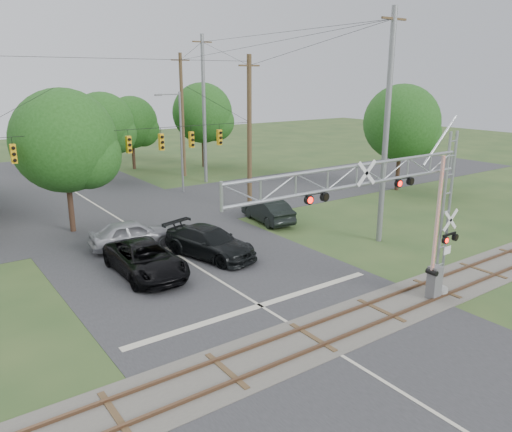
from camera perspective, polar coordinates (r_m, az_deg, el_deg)
ground at (r=19.09m, az=10.63°, el=-15.97°), size 160.00×160.00×0.00m
road_main at (r=26.17m, az=-5.35°, el=-6.69°), size 14.00×90.00×0.02m
road_cross at (r=38.33m, az=-15.98°, el=0.04°), size 90.00×12.00×0.02m
railroad_track at (r=20.30m, az=6.48°, el=-13.63°), size 90.00×3.20×0.17m
crossing_gantry at (r=21.06m, az=15.68°, el=0.93°), size 12.42×0.98×7.65m
traffic_signal_span at (r=33.86m, az=-12.96°, el=8.15°), size 19.34×0.36×11.50m
pickup_black at (r=26.43m, az=-12.51°, el=-4.84°), size 2.89×6.11×1.69m
car_dark at (r=28.46m, az=-5.30°, el=-3.01°), size 3.90×6.30×1.70m
sedan_silver at (r=30.70m, az=-13.90°, el=-2.01°), size 5.20×2.51×1.71m
suv_dark at (r=35.17m, az=1.34°, el=0.65°), size 2.43×5.22×1.65m
streetlight at (r=43.96m, az=-8.76°, el=8.86°), size 2.32×0.24×8.70m
utility_poles at (r=37.72m, az=-11.80°, el=10.06°), size 25.12×26.42×13.74m
treeline at (r=45.84m, az=-18.03°, el=9.71°), size 54.66×30.21×9.76m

